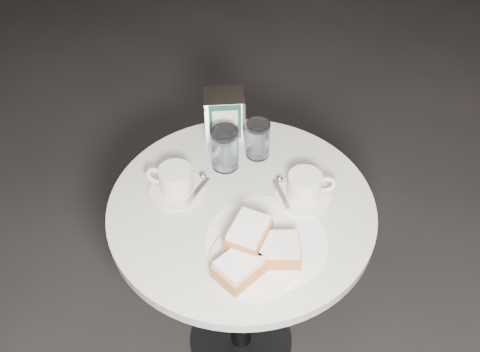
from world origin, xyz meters
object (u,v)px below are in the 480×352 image
object	(u,v)px
water_glass_right	(258,140)
water_glass_left	(225,149)
coffee_cup_left	(176,182)
coffee_cup_right	(305,188)
beignet_plate	(255,254)
napkin_dispenser	(224,114)
cafe_table	(241,250)

from	to	relation	value
water_glass_right	water_glass_left	bearing A→B (deg)	-165.44
coffee_cup_left	coffee_cup_right	size ratio (longest dim) A/B	1.16
beignet_plate	water_glass_right	size ratio (longest dim) A/B	2.28
beignet_plate	coffee_cup_right	distance (m)	0.25
beignet_plate	napkin_dispenser	world-z (taller)	napkin_dispenser
coffee_cup_left	coffee_cup_right	world-z (taller)	same
water_glass_right	napkin_dispenser	distance (m)	0.14
coffee_cup_right	coffee_cup_left	bearing A→B (deg)	172.99
napkin_dispenser	coffee_cup_left	bearing A→B (deg)	-121.37
cafe_table	coffee_cup_right	distance (m)	0.29
water_glass_left	napkin_dispenser	bearing A→B (deg)	79.93
cafe_table	water_glass_right	xyz separation A→B (m)	(0.08, 0.18, 0.25)
water_glass_left	water_glass_right	world-z (taller)	water_glass_left
water_glass_right	napkin_dispenser	xyz separation A→B (m)	(-0.07, 0.12, 0.01)
water_glass_left	water_glass_right	bearing A→B (deg)	14.56
coffee_cup_right	napkin_dispenser	xyz separation A→B (m)	(-0.15, 0.30, 0.03)
napkin_dispenser	beignet_plate	bearing A→B (deg)	-84.89
coffee_cup_right	water_glass_right	world-z (taller)	water_glass_right
coffee_cup_left	napkin_dispenser	bearing A→B (deg)	75.80
beignet_plate	coffee_cup_left	size ratio (longest dim) A/B	1.26
coffee_cup_right	water_glass_left	world-z (taller)	water_glass_left
water_glass_right	cafe_table	bearing A→B (deg)	-115.03
beignet_plate	water_glass_right	bearing A→B (deg)	75.86
beignet_plate	water_glass_left	bearing A→B (deg)	90.92
beignet_plate	napkin_dispenser	distance (m)	0.49
cafe_table	beignet_plate	bearing A→B (deg)	-92.65
cafe_table	coffee_cup_left	world-z (taller)	coffee_cup_left
water_glass_left	napkin_dispenser	world-z (taller)	napkin_dispenser
coffee_cup_right	water_glass_left	xyz separation A→B (m)	(-0.18, 0.16, 0.03)
water_glass_left	napkin_dispenser	xyz separation A→B (m)	(0.03, 0.14, 0.01)
beignet_plate	napkin_dispenser	xyz separation A→B (m)	(0.02, 0.48, 0.03)
beignet_plate	coffee_cup_right	world-z (taller)	beignet_plate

